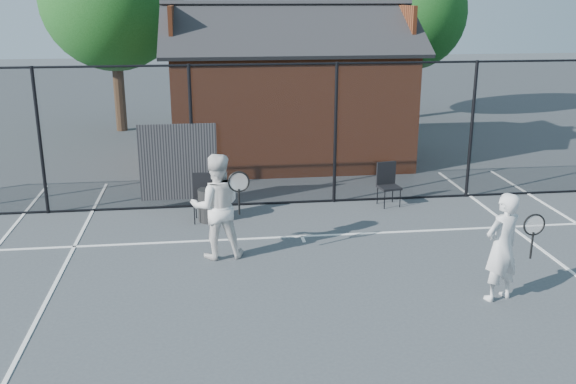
{
  "coord_description": "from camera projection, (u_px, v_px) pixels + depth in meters",
  "views": [
    {
      "loc": [
        -1.66,
        -8.04,
        4.29
      ],
      "look_at": [
        -0.35,
        2.29,
        1.1
      ],
      "focal_mm": 40.0,
      "sensor_mm": 36.0,
      "label": 1
    }
  ],
  "objects": [
    {
      "name": "waste_bin",
      "position": [
        210.0,
        205.0,
        12.68
      ],
      "size": [
        0.51,
        0.51,
        0.66
      ],
      "primitive_type": "cylinder",
      "rotation": [
        0.0,
        0.0,
        0.14
      ],
      "color": "black",
      "rests_on": "ground"
    },
    {
      "name": "clubhouse",
      "position": [
        288.0,
        100.0,
        17.21
      ],
      "size": [
        6.5,
        4.36,
        4.19
      ],
      "color": "brown",
      "rests_on": "ground"
    },
    {
      "name": "ground",
      "position": [
        333.0,
        312.0,
        9.09
      ],
      "size": [
        80.0,
        80.0,
        0.0
      ],
      "primitive_type": "plane",
      "color": "#42474B",
      "rests_on": "ground"
    },
    {
      "name": "court_lines",
      "position": [
        354.0,
        362.0,
        7.83
      ],
      "size": [
        11.02,
        18.0,
        0.01
      ],
      "color": "white",
      "rests_on": "ground"
    },
    {
      "name": "chair_left",
      "position": [
        204.0,
        199.0,
        12.63
      ],
      "size": [
        0.48,
        0.49,
        0.92
      ],
      "primitive_type": "cube",
      "rotation": [
        0.0,
        0.0,
        -0.08
      ],
      "color": "black",
      "rests_on": "ground"
    },
    {
      "name": "chair_right",
      "position": [
        389.0,
        185.0,
        13.57
      ],
      "size": [
        0.5,
        0.52,
        0.9
      ],
      "primitive_type": "cube",
      "rotation": [
        0.0,
        0.0,
        0.17
      ],
      "color": "black",
      "rests_on": "ground"
    },
    {
      "name": "player_front",
      "position": [
        502.0,
        247.0,
        9.25
      ],
      "size": [
        0.78,
        0.63,
        1.64
      ],
      "color": "silver",
      "rests_on": "ground"
    },
    {
      "name": "tree_right",
      "position": [
        410.0,
        13.0,
        22.41
      ],
      "size": [
        3.97,
        3.97,
        5.7
      ],
      "color": "#311F13",
      "rests_on": "ground"
    },
    {
      "name": "fence",
      "position": [
        274.0,
        138.0,
        13.37
      ],
      "size": [
        22.04,
        3.0,
        3.0
      ],
      "color": "black",
      "rests_on": "ground"
    },
    {
      "name": "player_back",
      "position": [
        217.0,
        206.0,
        10.77
      ],
      "size": [
        1.0,
        0.75,
        1.81
      ],
      "color": "white",
      "rests_on": "ground"
    }
  ]
}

